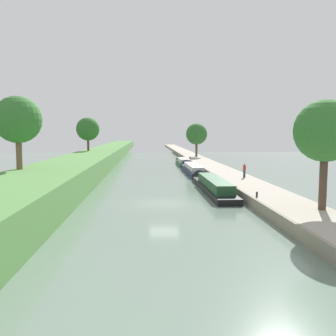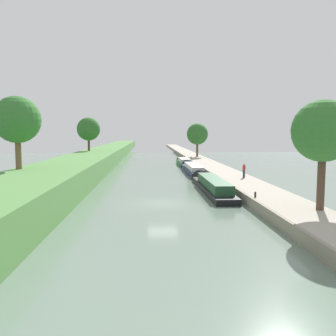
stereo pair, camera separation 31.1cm
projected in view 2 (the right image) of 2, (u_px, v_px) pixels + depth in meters
name	position (u px, v px, depth m)	size (l,w,h in m)	color
ground_plane	(163.00, 203.00, 30.28)	(160.00, 160.00, 0.00)	slate
left_grassy_bank	(35.00, 189.00, 29.57)	(7.08, 260.00, 2.59)	#518442
right_towpath	(268.00, 197.00, 30.75)	(4.08, 260.00, 0.82)	#A89E8E
stone_quay	(243.00, 197.00, 30.63)	(0.25, 260.00, 0.87)	gray
narrowboat_black	(211.00, 185.00, 37.07)	(2.11, 16.46, 2.17)	black
narrowboat_navy	(192.00, 169.00, 53.64)	(2.02, 15.19, 1.97)	#141E42
narrowboat_green	(184.00, 162.00, 66.96)	(2.11, 10.65, 2.02)	#1E6033
tree_rightbank_near	(323.00, 132.00, 23.34)	(4.11, 4.11, 7.34)	#4C3828
tree_rightbank_midnear	(197.00, 134.00, 76.95)	(4.61, 4.61, 7.23)	brown
tree_leftbank_downstream	(89.00, 129.00, 67.09)	(4.37, 4.37, 6.31)	#4C3828
tree_leftbank_upstream	(17.00, 120.00, 32.85)	(4.35, 4.35, 6.79)	brown
person_walking	(244.00, 170.00, 41.08)	(0.34, 0.34, 1.66)	#282D42
mooring_bollard_near	(255.00, 194.00, 28.53)	(0.16, 0.16, 0.45)	black
mooring_bollard_far	(191.00, 158.00, 71.38)	(0.16, 0.16, 0.45)	black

